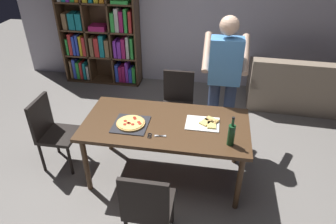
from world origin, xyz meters
name	(u,v)px	position (x,y,z in m)	size (l,w,h in m)	color
ground_plane	(166,174)	(0.00, 0.00, 0.00)	(12.00, 12.00, 0.00)	gray
back_wall	(192,6)	(0.00, 2.60, 1.40)	(6.40, 0.10, 2.80)	#BCB7C6
dining_table	(166,128)	(0.00, 0.00, 0.68)	(1.80, 0.90, 0.75)	#4C331E
chair_near_camera	(147,205)	(0.00, -0.94, 0.51)	(0.42, 0.42, 0.90)	black
chair_far_side	(177,100)	(0.00, 0.94, 0.51)	(0.42, 0.42, 0.90)	black
chair_left_end	(51,129)	(-1.39, 0.00, 0.51)	(0.42, 0.42, 0.90)	black
couch	(302,89)	(1.90, 1.99, 0.30)	(1.74, 0.92, 0.85)	gray
bookshelf	(99,32)	(-1.61, 2.37, 0.94)	(1.40, 0.35, 1.95)	#513823
person_serving_pizza	(224,78)	(0.59, 0.72, 1.00)	(0.55, 0.54, 1.75)	#38476B
pepperoni_pizza_on_tray	(131,124)	(-0.37, -0.09, 0.77)	(0.37, 0.37, 0.04)	#2D2D33
pizza_slices_on_towel	(206,123)	(0.43, 0.06, 0.76)	(0.36, 0.28, 0.03)	white
wine_bottle	(231,134)	(0.69, -0.26, 0.87)	(0.07, 0.07, 0.32)	#194723
kitchen_scissors	(153,136)	(-0.08, -0.25, 0.76)	(0.20, 0.09, 0.01)	silver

